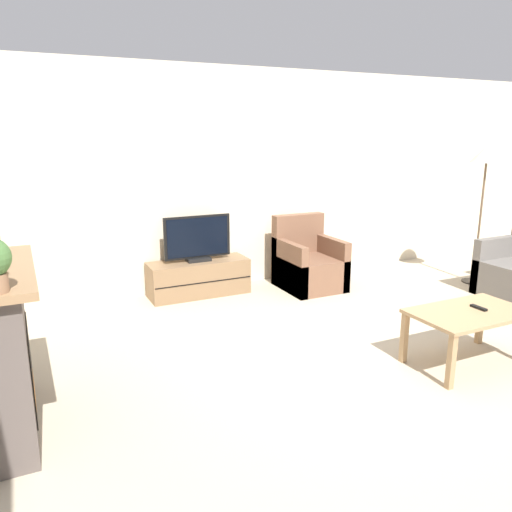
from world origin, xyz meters
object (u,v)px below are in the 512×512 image
Objects in this scene: fireplace at (4,349)px; tv at (198,240)px; armchair at (308,265)px; floor_lamp at (487,161)px; tv_stand at (199,278)px; remote at (479,308)px; coffee_table at (470,318)px.

fireplace is 2.95m from tv.
armchair is 2.57m from floor_lamp.
tv is 3.72m from floor_lamp.
floor_lamp is at bearing -17.20° from tv.
tv_stand is at bearing 90.00° from tv.
tv_stand is 0.47m from tv.
tv is at bearing 117.93° from remote.
coffee_table reaches higher than tv_stand.
tv is 0.90× the size of armchair.
floor_lamp is at bearing 39.93° from coffee_table.
tv_stand is 3.16m from remote.
floor_lamp reaches higher than fireplace.
tv reaches higher than armchair.
tv is 1.44m from armchair.
floor_lamp reaches higher than coffee_table.
remote is (3.59, -0.62, -0.08)m from fireplace.
fireplace is 1.56× the size of tv.
coffee_table is at bearing -88.11° from armchair.
tv_stand is (2.06, 2.12, -0.35)m from fireplace.
floor_lamp reaches higher than tv.
tv_stand is 1.39m from armchair.
armchair is (3.41, 1.81, -0.27)m from fireplace.
fireplace is 8.44× the size of remote.
fireplace is at bearing 168.80° from remote.
tv reaches higher than tv_stand.
fireplace is at bearing 169.71° from coffee_table.
armchair is 2.45m from remote.
fireplace is 1.06× the size of tv_stand.
coffee_table is 6.57× the size of remote.
armchair is at bearing 91.89° from coffee_table.
tv_stand is 1.33× the size of armchair.
tv reaches higher than coffee_table.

